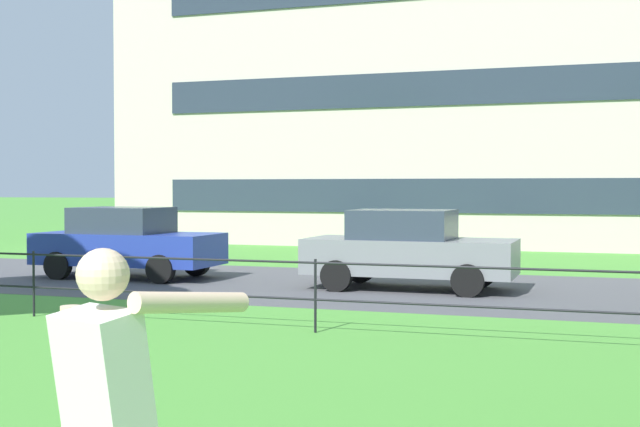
% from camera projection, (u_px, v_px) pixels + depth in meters
% --- Properties ---
extents(street_strip, '(80.00, 6.50, 0.01)m').
position_uv_depth(street_strip, '(404.00, 288.00, 16.50)').
color(street_strip, '#4C4C51').
rests_on(street_strip, ground).
extents(park_fence, '(36.41, 0.04, 1.00)m').
position_uv_depth(park_fence, '(315.00, 283.00, 11.39)').
color(park_fence, black).
rests_on(park_fence, ground).
extents(car_blue_far_right, '(4.00, 1.82, 1.54)m').
position_uv_depth(car_blue_far_right, '(127.00, 242.00, 18.38)').
color(car_blue_far_right, '#233899').
rests_on(car_blue_far_right, ground).
extents(car_grey_left, '(4.02, 1.85, 1.54)m').
position_uv_depth(car_grey_left, '(408.00, 249.00, 16.27)').
color(car_grey_left, slate).
rests_on(car_grey_left, ground).
extents(apartment_building_background, '(30.18, 14.54, 17.52)m').
position_uv_depth(apartment_building_background, '(553.00, 12.00, 32.43)').
color(apartment_building_background, beige).
rests_on(apartment_building_background, ground).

